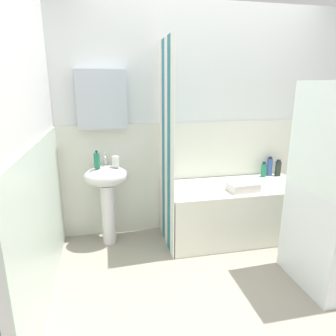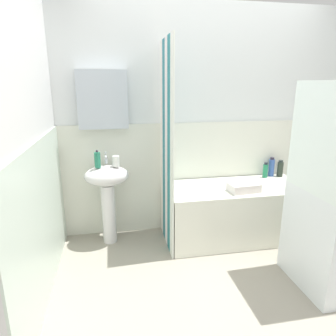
# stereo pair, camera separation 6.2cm
# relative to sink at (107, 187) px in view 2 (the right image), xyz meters

# --- Properties ---
(ground_plane) EXTENTS (4.80, 5.60, 0.04)m
(ground_plane) POSITION_rel_sink_xyz_m (1.07, -1.03, -0.62)
(ground_plane) COLOR #9C9585
(wall_back_tiled) EXTENTS (3.60, 0.18, 2.40)m
(wall_back_tiled) POSITION_rel_sink_xyz_m (1.00, 0.23, 0.53)
(wall_back_tiled) COLOR silver
(wall_back_tiled) RESTS_ON ground_plane
(wall_left_tiled) EXTENTS (0.07, 1.81, 2.40)m
(wall_left_tiled) POSITION_rel_sink_xyz_m (-0.50, -0.69, 0.51)
(wall_left_tiled) COLOR silver
(wall_left_tiled) RESTS_ON ground_plane
(sink) EXTENTS (0.44, 0.34, 0.82)m
(sink) POSITION_rel_sink_xyz_m (0.00, 0.00, 0.00)
(sink) COLOR silver
(sink) RESTS_ON ground_plane
(faucet) EXTENTS (0.03, 0.12, 0.12)m
(faucet) POSITION_rel_sink_xyz_m (-0.00, 0.08, 0.28)
(faucet) COLOR silver
(faucet) RESTS_ON sink
(soap_dispenser) EXTENTS (0.06, 0.06, 0.17)m
(soap_dispenser) POSITION_rel_sink_xyz_m (-0.08, -0.04, 0.30)
(soap_dispenser) COLOR #267C5D
(soap_dispenser) RESTS_ON sink
(toothbrush_cup) EXTENTS (0.07, 0.07, 0.10)m
(toothbrush_cup) POSITION_rel_sink_xyz_m (0.10, -0.03, 0.27)
(toothbrush_cup) COLOR white
(toothbrush_cup) RESTS_ON sink
(bathtub) EXTENTS (1.45, 0.65, 0.57)m
(bathtub) POSITION_rel_sink_xyz_m (1.32, -0.14, -0.32)
(bathtub) COLOR silver
(bathtub) RESTS_ON ground_plane
(shower_curtain) EXTENTS (0.01, 0.65, 2.00)m
(shower_curtain) POSITION_rel_sink_xyz_m (0.58, -0.14, 0.40)
(shower_curtain) COLOR white
(shower_curtain) RESTS_ON ground_plane
(lotion_bottle) EXTENTS (0.07, 0.07, 0.19)m
(lotion_bottle) POSITION_rel_sink_xyz_m (1.95, 0.10, 0.06)
(lotion_bottle) COLOR #283127
(lotion_bottle) RESTS_ON bathtub
(shampoo_bottle) EXTENTS (0.06, 0.06, 0.22)m
(shampoo_bottle) POSITION_rel_sink_xyz_m (1.86, 0.14, 0.07)
(shampoo_bottle) COLOR #3556A1
(shampoo_bottle) RESTS_ON bathtub
(body_wash_bottle) EXTENTS (0.05, 0.05, 0.17)m
(body_wash_bottle) POSITION_rel_sink_xyz_m (1.76, 0.10, 0.05)
(body_wash_bottle) COLOR #1F7C51
(body_wash_bottle) RESTS_ON bathtub
(towel_folded) EXTENTS (0.31, 0.21, 0.08)m
(towel_folded) POSITION_rel_sink_xyz_m (1.32, -0.30, 0.01)
(towel_folded) COLOR silver
(towel_folded) RESTS_ON bathtub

